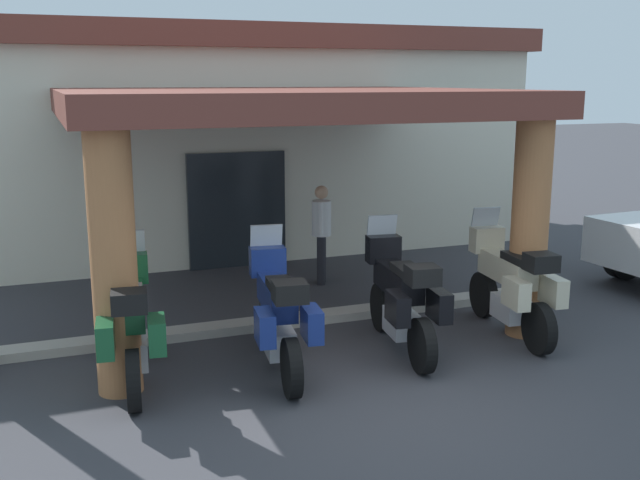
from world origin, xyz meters
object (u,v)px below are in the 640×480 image
object	(u,v)px
motel_building	(205,135)
motorcycle_green	(131,324)
motorcycle_cream	(512,284)
motorcycle_black	(402,298)
pedestrian	(321,227)
motorcycle_blue	(279,314)

from	to	relation	value
motel_building	motorcycle_green	distance (m)	7.99
motorcycle_green	motorcycle_cream	world-z (taller)	same
motorcycle_black	pedestrian	distance (m)	3.36
motel_building	motorcycle_black	size ratio (longest dim) A/B	5.76
motorcycle_blue	motorcycle_black	world-z (taller)	same
motel_building	motorcycle_blue	bearing A→B (deg)	-96.23
motorcycle_green	motorcycle_black	bearing A→B (deg)	-85.87
motorcycle_green	motorcycle_blue	bearing A→B (deg)	-92.05
motorcycle_green	motorcycle_black	world-z (taller)	same
motorcycle_cream	pedestrian	world-z (taller)	pedestrian
motorcycle_blue	pedestrian	world-z (taller)	pedestrian
motorcycle_green	pedestrian	bearing A→B (deg)	-40.87
pedestrian	motorcycle_black	bearing A→B (deg)	-67.78
motel_building	pedestrian	xyz separation A→B (m)	(1.01, -4.24, -1.27)
motorcycle_green	motorcycle_blue	distance (m)	1.67
motorcycle_black	motorcycle_blue	bearing A→B (deg)	101.41
motorcycle_black	pedestrian	bearing A→B (deg)	4.30
motorcycle_green	motorcycle_black	distance (m)	3.30
motorcycle_black	pedestrian	xyz separation A→B (m)	(0.21, 3.35, 0.26)
motel_building	motorcycle_blue	xyz separation A→B (m)	(-0.85, -7.69, -1.53)
motorcycle_cream	motorcycle_black	bearing A→B (deg)	97.82
pedestrian	motorcycle_cream	bearing A→B (deg)	-40.79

